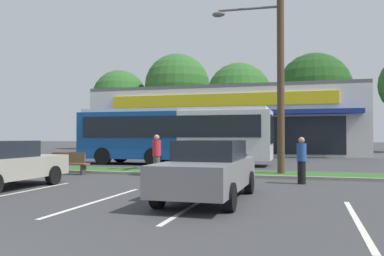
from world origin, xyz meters
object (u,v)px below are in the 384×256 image
Objects in this scene: city_bus at (174,134)px; utility_pole at (277,50)px; bus_stop_bench at (70,163)px; pedestrian_near_bench at (157,155)px; pedestrian_by_pole at (302,160)px; car_3 at (2,164)px; car_0 at (209,169)px.

utility_pole is at bearing -41.08° from city_bus.
pedestrian_near_bench reaches higher than bus_stop_bench.
utility_pole reaches higher than pedestrian_by_pole.
car_3 is (0.69, -4.85, 0.27)m from bus_stop_bench.
utility_pole is 6.05× the size of pedestrian_by_pole.
pedestrian_by_pole is (2.24, 4.29, 0.03)m from car_0.
utility_pole is at bearing 155.52° from pedestrian_by_pole.
bus_stop_bench is 0.36× the size of car_3.
utility_pole is 8.91m from city_bus.
pedestrian_by_pole is (1.01, -2.59, -4.42)m from utility_pole.
city_bus is at bearing 139.92° from utility_pole.
bus_stop_bench is 0.99× the size of pedestrian_by_pole.
city_bus reaches higher than bus_stop_bench.
utility_pole reaches higher than city_bus.
car_0 reaches higher than car_3.
bus_stop_bench is 9.71m from pedestrian_by_pole.
pedestrian_near_bench is (3.15, 5.24, 0.09)m from car_3.
car_0 is at bearing -92.33° from pedestrian_near_bench.
car_3 is at bearing -99.09° from city_bus.
city_bus is 6.59× the size of pedestrian_near_bench.
car_3 reaches higher than bus_stop_bench.
pedestrian_near_bench is (3.84, 0.39, 0.36)m from bus_stop_bench.
bus_stop_bench is at bearing -124.83° from car_0.
city_bus is at bearing -157.46° from car_0.
car_0 is at bearing -100.19° from utility_pole.
pedestrian_by_pole is at bearing -66.10° from car_3.
pedestrian_near_bench reaches higher than pedestrian_by_pole.
pedestrian_by_pole is (5.83, -1.26, -0.05)m from pedestrian_near_bench.
car_0 is 2.95× the size of pedestrian_by_pole.
bus_stop_bench is (-2.38, -7.00, -1.26)m from city_bus.
pedestrian_near_bench reaches higher than car_3.
pedestrian_near_bench is (-4.82, -1.33, -4.37)m from utility_pole.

